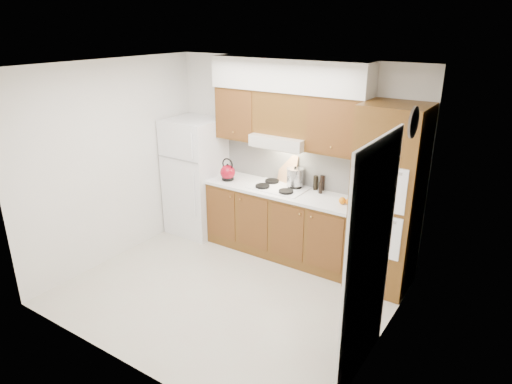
% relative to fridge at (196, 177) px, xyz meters
% --- Properties ---
extents(floor, '(3.60, 3.60, 0.00)m').
position_rel_fridge_xyz_m(floor, '(1.41, -1.14, -0.86)').
color(floor, '#B8B3A1').
rests_on(floor, ground).
extents(ceiling, '(3.60, 3.60, 0.00)m').
position_rel_fridge_xyz_m(ceiling, '(1.41, -1.14, 1.74)').
color(ceiling, white).
rests_on(ceiling, wall_back).
extents(wall_back, '(3.60, 0.02, 2.60)m').
position_rel_fridge_xyz_m(wall_back, '(1.41, 0.36, 0.44)').
color(wall_back, white).
rests_on(wall_back, floor).
extents(wall_left, '(0.02, 3.00, 2.60)m').
position_rel_fridge_xyz_m(wall_left, '(-0.40, -1.14, 0.44)').
color(wall_left, white).
rests_on(wall_left, floor).
extents(wall_right, '(0.02, 3.00, 2.60)m').
position_rel_fridge_xyz_m(wall_right, '(3.21, -1.14, 0.44)').
color(wall_right, white).
rests_on(wall_right, floor).
extents(fridge, '(0.75, 0.72, 1.72)m').
position_rel_fridge_xyz_m(fridge, '(0.00, 0.00, 0.00)').
color(fridge, white).
rests_on(fridge, floor).
extents(base_cabinets, '(2.11, 0.60, 0.90)m').
position_rel_fridge_xyz_m(base_cabinets, '(1.43, 0.06, -0.41)').
color(base_cabinets, brown).
rests_on(base_cabinets, floor).
extents(countertop, '(2.13, 0.62, 0.04)m').
position_rel_fridge_xyz_m(countertop, '(1.43, 0.05, 0.06)').
color(countertop, white).
rests_on(countertop, base_cabinets).
extents(backsplash, '(2.11, 0.03, 0.56)m').
position_rel_fridge_xyz_m(backsplash, '(1.43, 0.34, 0.36)').
color(backsplash, white).
rests_on(backsplash, countertop).
extents(oven_cabinet, '(0.70, 0.65, 2.20)m').
position_rel_fridge_xyz_m(oven_cabinet, '(2.85, 0.03, 0.24)').
color(oven_cabinet, brown).
rests_on(oven_cabinet, floor).
extents(upper_cab_left, '(0.63, 0.33, 0.70)m').
position_rel_fridge_xyz_m(upper_cab_left, '(0.69, 0.19, 0.99)').
color(upper_cab_left, brown).
rests_on(upper_cab_left, wall_back).
extents(upper_cab_right, '(0.73, 0.33, 0.70)m').
position_rel_fridge_xyz_m(upper_cab_right, '(2.12, 0.19, 0.99)').
color(upper_cab_right, brown).
rests_on(upper_cab_right, wall_back).
extents(range_hood, '(0.75, 0.45, 0.15)m').
position_rel_fridge_xyz_m(range_hood, '(1.38, 0.13, 0.71)').
color(range_hood, silver).
rests_on(range_hood, wall_back).
extents(upper_cab_over_hood, '(0.75, 0.33, 0.55)m').
position_rel_fridge_xyz_m(upper_cab_over_hood, '(1.38, 0.19, 1.06)').
color(upper_cab_over_hood, brown).
rests_on(upper_cab_over_hood, range_hood).
extents(soffit, '(2.13, 0.36, 0.40)m').
position_rel_fridge_xyz_m(soffit, '(1.43, 0.18, 1.54)').
color(soffit, silver).
rests_on(soffit, wall_back).
extents(cooktop, '(0.74, 0.50, 0.01)m').
position_rel_fridge_xyz_m(cooktop, '(1.38, 0.07, 0.09)').
color(cooktop, white).
rests_on(cooktop, countertop).
extents(doorway, '(0.02, 0.90, 2.10)m').
position_rel_fridge_xyz_m(doorway, '(3.19, -1.49, 0.19)').
color(doorway, black).
rests_on(doorway, floor).
extents(wall_clock, '(0.02, 0.30, 0.30)m').
position_rel_fridge_xyz_m(wall_clock, '(3.19, -0.59, 1.29)').
color(wall_clock, '#3F3833').
rests_on(wall_clock, wall_right).
extents(kettle, '(0.27, 0.27, 0.21)m').
position_rel_fridge_xyz_m(kettle, '(0.62, -0.05, 0.20)').
color(kettle, maroon).
rests_on(kettle, countertop).
extents(cutting_board, '(0.32, 0.17, 0.40)m').
position_rel_fridge_xyz_m(cutting_board, '(1.38, 0.31, 0.28)').
color(cutting_board, tan).
rests_on(cutting_board, countertop).
extents(stock_pot, '(0.22, 0.22, 0.23)m').
position_rel_fridge_xyz_m(stock_pot, '(1.55, 0.21, 0.22)').
color(stock_pot, '#B9BABE').
rests_on(stock_pot, cooktop).
extents(condiment_a, '(0.07, 0.07, 0.20)m').
position_rel_fridge_xyz_m(condiment_a, '(1.90, 0.31, 0.18)').
color(condiment_a, black).
rests_on(condiment_a, countertop).
extents(condiment_b, '(0.07, 0.07, 0.19)m').
position_rel_fridge_xyz_m(condiment_b, '(1.81, 0.28, 0.18)').
color(condiment_b, black).
rests_on(condiment_b, countertop).
extents(condiment_c, '(0.06, 0.06, 0.14)m').
position_rel_fridge_xyz_m(condiment_c, '(1.93, 0.20, 0.15)').
color(condiment_c, black).
rests_on(condiment_c, countertop).
extents(orange_near, '(0.10, 0.10, 0.08)m').
position_rel_fridge_xyz_m(orange_near, '(2.38, 0.03, 0.12)').
color(orange_near, orange).
rests_on(orange_near, countertop).
extents(orange_far, '(0.12, 0.12, 0.09)m').
position_rel_fridge_xyz_m(orange_far, '(2.31, 0.01, 0.12)').
color(orange_far, orange).
rests_on(orange_far, countertop).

